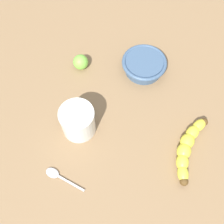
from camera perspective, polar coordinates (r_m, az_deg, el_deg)
wooden_tabletop at (r=80.73cm, az=6.27°, el=-1.14°), size 120.00×120.00×3.00cm
banana at (r=75.82cm, az=15.19°, el=-6.89°), size 8.15×19.60×3.65cm
smoothie_glass at (r=73.92cm, az=-6.92°, el=-1.86°), size 9.08×9.08×8.76cm
ceramic_bowl at (r=85.49cm, az=6.53°, el=9.53°), size 13.42×13.42×4.26cm
lime_fruit at (r=86.40cm, az=-6.37°, el=10.05°), size 4.59×4.59×4.59cm
teaspoon at (r=74.00cm, az=-11.55°, el=-12.25°), size 11.10×4.85×0.80cm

